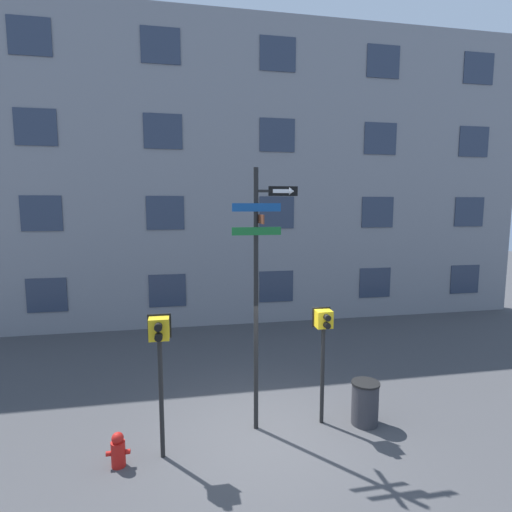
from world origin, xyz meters
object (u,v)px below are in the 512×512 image
street_sign_pole (259,280)px  trash_bin (365,403)px  pedestrian_signal_left (160,347)px  pedestrian_signal_right (323,334)px  fire_hydrant (118,450)px

street_sign_pole → trash_bin: size_ratio=5.78×
pedestrian_signal_left → trash_bin: 4.29m
pedestrian_signal_right → fire_hydrant: bearing=-170.2°
pedestrian_signal_left → trash_bin: (3.98, 0.35, -1.57)m
pedestrian_signal_left → fire_hydrant: (-0.73, -0.12, -1.72)m
pedestrian_signal_left → trash_bin: pedestrian_signal_left is taller
street_sign_pole → pedestrian_signal_left: street_sign_pole is taller
fire_hydrant → pedestrian_signal_right: bearing=9.8°
pedestrian_signal_left → trash_bin: bearing=5.0°
street_sign_pole → fire_hydrant: 3.80m
street_sign_pole → trash_bin: bearing=-6.3°
street_sign_pole → pedestrian_signal_left: size_ratio=2.00×
pedestrian_signal_left → pedestrian_signal_right: size_ratio=1.07×
street_sign_pole → trash_bin: (2.14, -0.24, -2.56)m
pedestrian_signal_left → pedestrian_signal_right: pedestrian_signal_left is taller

